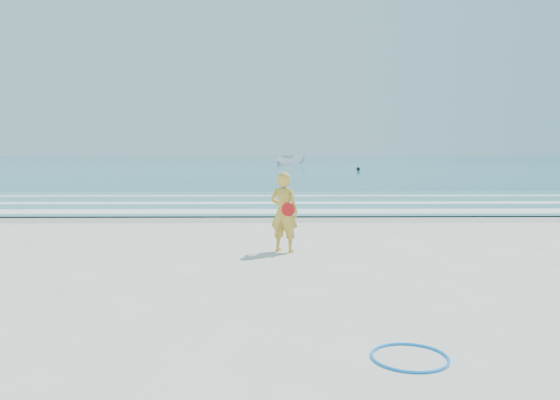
{
  "coord_description": "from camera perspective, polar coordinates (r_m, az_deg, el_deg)",
  "views": [
    {
      "loc": [
        0.11,
        -7.58,
        2.05
      ],
      "look_at": [
        0.25,
        4.0,
        1.0
      ],
      "focal_mm": 35.0,
      "sensor_mm": 36.0,
      "label": 1
    }
  ],
  "objects": [
    {
      "name": "ground",
      "position": [
        7.85,
        -1.51,
        -9.96
      ],
      "size": [
        400.0,
        400.0,
        0.0
      ],
      "primitive_type": "plane",
      "color": "silver",
      "rests_on": "ground"
    },
    {
      "name": "wet_sand",
      "position": [
        16.7,
        -1.08,
        -1.86
      ],
      "size": [
        400.0,
        2.4,
        0.0
      ],
      "primitive_type": "cube",
      "color": "#B2A893",
      "rests_on": "ground"
    },
    {
      "name": "ocean",
      "position": [
        112.59,
        -0.77,
        4.16
      ],
      "size": [
        400.0,
        190.0,
        0.04
      ],
      "primitive_type": "cube",
      "color": "#19727F",
      "rests_on": "ground"
    },
    {
      "name": "shallow",
      "position": [
        21.67,
        -1.0,
        -0.12
      ],
      "size": [
        400.0,
        10.0,
        0.01
      ],
      "primitive_type": "cube",
      "color": "#59B7AD",
      "rests_on": "ocean"
    },
    {
      "name": "foam_near",
      "position": [
        17.99,
        -1.06,
        -1.19
      ],
      "size": [
        400.0,
        1.4,
        0.01
      ],
      "primitive_type": "cube",
      "color": "white",
      "rests_on": "shallow"
    },
    {
      "name": "foam_mid",
      "position": [
        20.87,
        -1.01,
        -0.3
      ],
      "size": [
        400.0,
        0.9,
        0.01
      ],
      "primitive_type": "cube",
      "color": "white",
      "rests_on": "shallow"
    },
    {
      "name": "foam_far",
      "position": [
        24.16,
        -0.97,
        0.45
      ],
      "size": [
        400.0,
        0.6,
        0.01
      ],
      "primitive_type": "cube",
      "color": "white",
      "rests_on": "shallow"
    },
    {
      "name": "hoop",
      "position": [
        5.76,
        13.4,
        -15.67
      ],
      "size": [
        0.91,
        0.91,
        0.03
      ],
      "primitive_type": "torus",
      "rotation": [
        0.0,
        0.0,
        -0.2
      ],
      "color": "#0E8BFF",
      "rests_on": "ground"
    },
    {
      "name": "boat",
      "position": [
        75.59,
        1.13,
        4.31
      ],
      "size": [
        4.5,
        2.05,
        1.69
      ],
      "primitive_type": "imported",
      "rotation": [
        0.0,
        0.0,
        1.48
      ],
      "color": "white",
      "rests_on": "ocean"
    },
    {
      "name": "buoy",
      "position": [
        54.88,
        8.18,
        3.24
      ],
      "size": [
        0.38,
        0.38,
        0.38
      ],
      "primitive_type": "sphere",
      "color": "black",
      "rests_on": "ocean"
    },
    {
      "name": "woman",
      "position": [
        11.03,
        0.44,
        -1.26
      ],
      "size": [
        0.7,
        0.6,
        1.63
      ],
      "color": "gold",
      "rests_on": "ground"
    }
  ]
}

